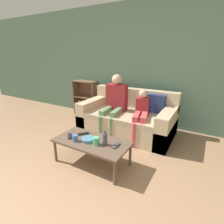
# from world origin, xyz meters

# --- Properties ---
(ground_plane) EXTENTS (22.00, 22.00, 0.00)m
(ground_plane) POSITION_xyz_m (0.00, 0.00, 0.00)
(ground_plane) COLOR #997251
(wall_back) EXTENTS (12.00, 0.06, 2.60)m
(wall_back) POSITION_xyz_m (0.00, 2.90, 1.30)
(wall_back) COLOR #4C6B56
(wall_back) RESTS_ON ground_plane
(couch) EXTENTS (1.84, 0.98, 0.85)m
(couch) POSITION_xyz_m (-0.14, 2.21, 0.29)
(couch) COLOR tan
(couch) RESTS_ON ground_plane
(bookshelf) EXTENTS (0.65, 0.28, 0.88)m
(bookshelf) POSITION_xyz_m (-1.64, 2.75, 0.34)
(bookshelf) COLOR brown
(bookshelf) RESTS_ON ground_plane
(coffee_table) EXTENTS (1.10, 0.55, 0.37)m
(coffee_table) POSITION_xyz_m (-0.13, 0.95, 0.34)
(coffee_table) COLOR brown
(coffee_table) RESTS_ON ground_plane
(person_adult) EXTENTS (0.42, 0.69, 1.17)m
(person_adult) POSITION_xyz_m (-0.39, 2.12, 0.68)
(person_adult) COLOR #66845B
(person_adult) RESTS_ON ground_plane
(person_child) EXTENTS (0.38, 0.70, 0.93)m
(person_child) POSITION_xyz_m (0.20, 2.05, 0.53)
(person_child) COLOR #C6474C
(person_child) RESTS_ON ground_plane
(cup_near) EXTENTS (0.08, 0.08, 0.09)m
(cup_near) POSITION_xyz_m (-0.33, 0.83, 0.42)
(cup_near) COLOR #3D70B2
(cup_near) RESTS_ON coffee_table
(cup_far) EXTENTS (0.09, 0.09, 0.11)m
(cup_far) POSITION_xyz_m (-0.01, 0.90, 0.43)
(cup_far) COLOR #4CB77A
(cup_far) RESTS_ON coffee_table
(tv_remote_0) EXTENTS (0.15, 0.16, 0.02)m
(tv_remote_0) POSITION_xyz_m (-0.37, 1.06, 0.38)
(tv_remote_0) COLOR black
(tv_remote_0) RESTS_ON coffee_table
(tv_remote_1) EXTENTS (0.05, 0.17, 0.02)m
(tv_remote_1) POSITION_xyz_m (0.25, 0.99, 0.38)
(tv_remote_1) COLOR #47474C
(tv_remote_1) RESTS_ON coffee_table
(tv_remote_2) EXTENTS (0.15, 0.16, 0.02)m
(tv_remote_2) POSITION_xyz_m (-0.49, 0.89, 0.38)
(tv_remote_2) COLOR black
(tv_remote_2) RESTS_ON coffee_table
(snack_bowl) EXTENTS (0.20, 0.20, 0.05)m
(snack_bowl) POSITION_xyz_m (-0.17, 0.93, 0.39)
(snack_bowl) COLOR teal
(snack_bowl) RESTS_ON coffee_table
(bottle) EXTENTS (0.06, 0.06, 0.21)m
(bottle) POSITION_xyz_m (0.10, 0.95, 0.46)
(bottle) COLOR #424756
(bottle) RESTS_ON coffee_table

